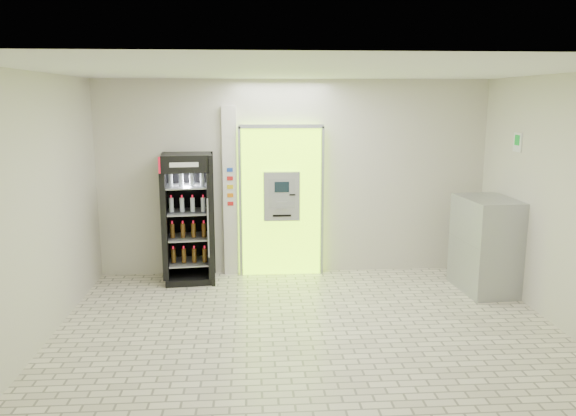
{
  "coord_description": "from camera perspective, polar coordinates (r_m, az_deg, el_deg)",
  "views": [
    {
      "loc": [
        -0.66,
        -6.07,
        2.71
      ],
      "look_at": [
        -0.18,
        1.2,
        1.28
      ],
      "focal_mm": 35.0,
      "sensor_mm": 36.0,
      "label": 1
    }
  ],
  "objects": [
    {
      "name": "atm_assembly",
      "position": [
        8.63,
        -0.69,
        0.8
      ],
      "size": [
        1.3,
        0.24,
        2.33
      ],
      "color": "#9DF60E",
      "rests_on": "ground"
    },
    {
      "name": "pillar",
      "position": [
        8.64,
        -5.87,
        1.62
      ],
      "size": [
        0.22,
        0.11,
        2.6
      ],
      "color": "silver",
      "rests_on": "ground"
    },
    {
      "name": "steel_cabinet",
      "position": [
        8.45,
        19.46,
        -3.54
      ],
      "size": [
        0.74,
        1.05,
        1.34
      ],
      "rotation": [
        0.0,
        0.0,
        0.07
      ],
      "color": "#9A9DA1",
      "rests_on": "ground"
    },
    {
      "name": "ground",
      "position": [
        6.68,
        2.27,
        -12.87
      ],
      "size": [
        6.0,
        6.0,
        0.0
      ],
      "primitive_type": "plane",
      "color": "beige",
      "rests_on": "ground"
    },
    {
      "name": "beverage_cooler",
      "position": [
        8.49,
        -10.05,
        -1.26
      ],
      "size": [
        0.79,
        0.73,
        1.92
      ],
      "rotation": [
        0.0,
        0.0,
        0.11
      ],
      "color": "black",
      "rests_on": "ground"
    },
    {
      "name": "room_shell",
      "position": [
        6.17,
        2.4,
        2.97
      ],
      "size": [
        6.0,
        6.0,
        6.0
      ],
      "color": "beige",
      "rests_on": "ground"
    },
    {
      "name": "exit_sign",
      "position": [
        8.33,
        22.31,
        6.21
      ],
      "size": [
        0.02,
        0.22,
        0.26
      ],
      "color": "white",
      "rests_on": "room_shell"
    }
  ]
}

